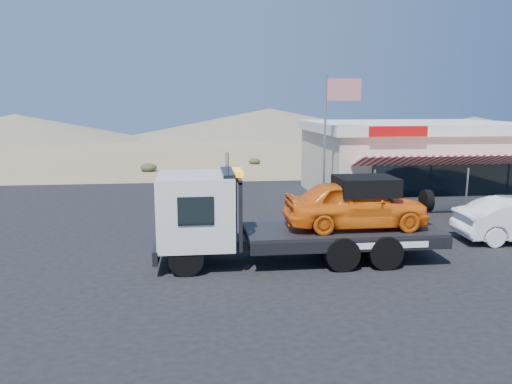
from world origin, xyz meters
TOP-DOWN VIEW (x-y plane):
  - ground at (0.00, 0.00)m, footprint 120.00×120.00m
  - asphalt_lot at (2.00, 3.00)m, footprint 32.00×24.00m
  - tow_truck at (2.22, -1.32)m, footprint 8.62×2.56m
  - jerky_store at (10.50, 8.97)m, footprint 10.40×9.97m
  - flagpole at (4.93, 4.50)m, footprint 1.55×0.10m
  - distant_hills at (-9.77, 55.14)m, footprint 126.00×48.00m

SIDE VIEW (x-z plane):
  - ground at x=0.00m, z-range 0.00..0.00m
  - asphalt_lot at x=2.00m, z-range 0.00..0.02m
  - tow_truck at x=2.22m, z-range 0.11..2.99m
  - distant_hills at x=-9.77m, z-range -0.21..3.99m
  - jerky_store at x=10.50m, z-range 0.04..3.94m
  - flagpole at x=4.93m, z-range 0.76..6.76m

